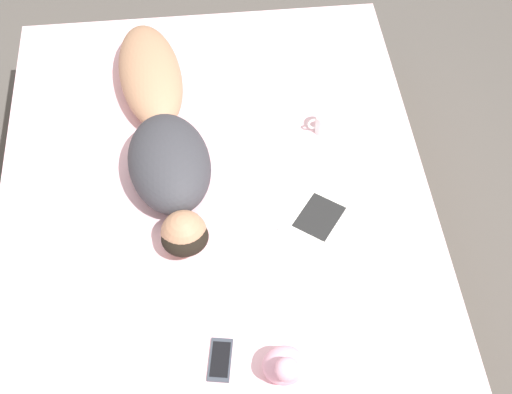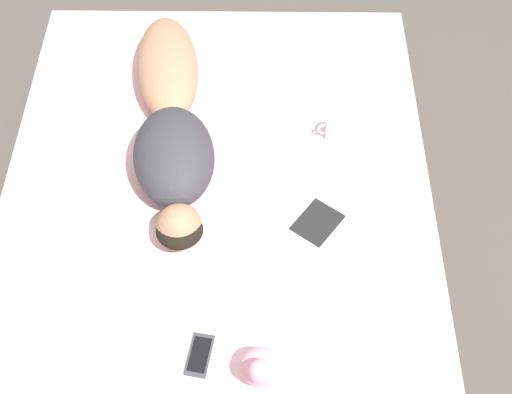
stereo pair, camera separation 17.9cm
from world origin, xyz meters
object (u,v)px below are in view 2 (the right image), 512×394
object	(u,v)px
open_magazine	(340,237)
cell_phone	(200,355)
coffee_mug	(335,129)
person	(172,124)

from	to	relation	value
open_magazine	cell_phone	distance (m)	0.70
coffee_mug	person	bearing A→B (deg)	1.97
open_magazine	coffee_mug	size ratio (longest dim) A/B	4.46
cell_phone	person	bearing A→B (deg)	-70.58
person	open_magazine	distance (m)	0.83
coffee_mug	cell_phone	world-z (taller)	coffee_mug
cell_phone	open_magazine	bearing A→B (deg)	-126.51
person	cell_phone	distance (m)	0.99
person	coffee_mug	xyz separation A→B (m)	(-0.67, -0.02, -0.05)
person	cell_phone	world-z (taller)	person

